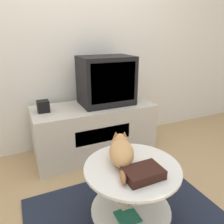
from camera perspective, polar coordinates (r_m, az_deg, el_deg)
ground_plane at (r=1.79m, az=4.13°, el=-26.42°), size 12.00×12.00×0.00m
wall_back at (r=2.55m, az=-11.13°, el=19.54°), size 8.00×0.05×2.60m
rug at (r=1.79m, az=4.13°, el=-26.19°), size 1.40×1.06×0.02m
tv_stand at (r=2.46m, az=-4.64°, el=-4.62°), size 1.30×0.55×0.56m
tv at (r=2.36m, az=-1.53°, el=8.21°), size 0.56×0.39×0.51m
speaker at (r=2.25m, az=-17.54°, el=1.42°), size 0.11×0.11×0.11m
coffee_table at (r=1.59m, az=5.11°, el=-19.17°), size 0.64×0.64×0.45m
dvd_box at (r=1.38m, az=8.12°, el=-15.51°), size 0.24×0.16×0.06m
cat at (r=1.52m, az=2.42°, el=-10.06°), size 0.28×0.49×0.14m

